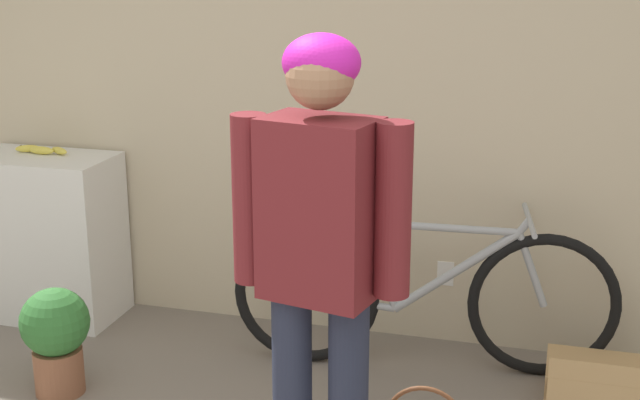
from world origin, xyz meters
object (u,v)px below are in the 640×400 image
person (320,238)px  bicycle (423,295)px  potted_plant (56,335)px  banana (42,150)px  cardboard_box (597,382)px

person → bicycle: person is taller
potted_plant → banana: bearing=122.9°
banana → cardboard_box: 2.89m
person → cardboard_box: size_ratio=3.77×
person → potted_plant: bearing=172.4°
potted_plant → bicycle: bearing=24.1°
bicycle → banana: size_ratio=5.59×
banana → cardboard_box: bearing=-4.7°
person → potted_plant: 1.56m
cardboard_box → potted_plant: (-2.25, -0.57, 0.19)m
banana → potted_plant: (0.52, -0.80, -0.60)m
person → cardboard_box: 1.67m
person → bicycle: size_ratio=0.94×
person → banana: 2.23m
bicycle → cardboard_box: 0.83m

